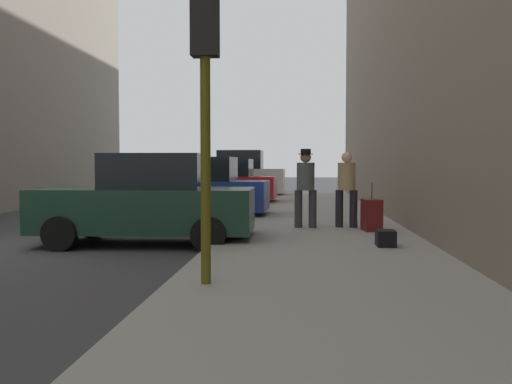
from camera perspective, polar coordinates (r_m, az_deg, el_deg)
The scene contains 11 objects.
sidewalk at distance 10.03m, azimuth 6.54°, elevation -5.87°, with size 4.00×40.00×0.15m, color gray.
parked_dark_green_sedan at distance 11.39m, azimuth -10.75°, elevation -0.95°, with size 4.25×2.15×1.79m.
parked_blue_sedan at distance 16.50m, azimuth -6.01°, elevation 0.22°, with size 4.27×2.19×1.79m.
parked_red_hatchback at distance 22.24m, azimuth -3.31°, elevation 0.89°, with size 4.26×2.18×1.79m.
parked_white_van at distance 27.32m, azimuth -1.88°, elevation 1.63°, with size 4.64×2.14×2.25m.
fire_hydrant at distance 12.19m, azimuth -1.14°, elevation -2.32°, with size 0.42×0.22×0.70m.
traffic_light at distance 6.92m, azimuth -5.10°, elevation 12.58°, with size 0.32×0.32×3.60m.
pedestrian_in_tan_coat at distance 13.07m, azimuth 9.04°, elevation 0.66°, with size 0.52×0.46×1.71m.
pedestrian_with_beanie at distance 12.89m, azimuth 4.98°, elevation 0.80°, with size 0.51×0.43×1.78m.
rolling_suitcase at distance 12.53m, azimuth 11.49°, elevation -2.26°, with size 0.42×0.60×1.04m.
duffel_bag at distance 10.24m, azimuth 12.84°, elevation -4.53°, with size 0.32×0.44×0.28m.
Camera 1 is at (5.62, -9.91, 1.58)m, focal length 40.00 mm.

